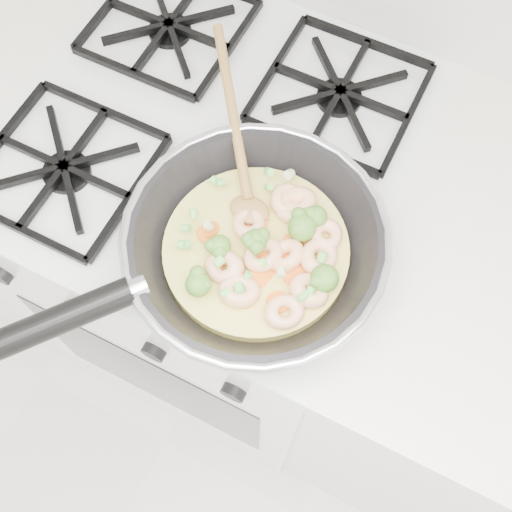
% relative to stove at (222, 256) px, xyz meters
% --- Properties ---
extents(stove, '(0.60, 0.60, 0.92)m').
position_rel_stove_xyz_m(stove, '(0.00, 0.00, 0.00)').
color(stove, white).
rests_on(stove, ground).
extents(skillet, '(0.39, 0.54, 0.09)m').
position_rel_stove_xyz_m(skillet, '(0.16, -0.16, 0.50)').
color(skillet, black).
rests_on(skillet, stove).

